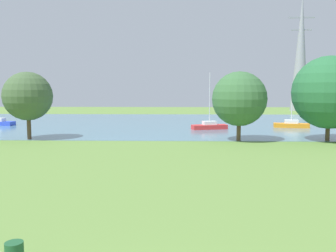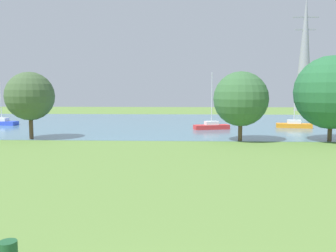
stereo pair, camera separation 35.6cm
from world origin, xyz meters
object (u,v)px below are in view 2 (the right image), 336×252
at_px(sailboat_red, 211,126).
at_px(tree_east_near, 241,99).
at_px(sailboat_blue, 2,122).
at_px(tree_west_near, 332,92).
at_px(sailboat_orange, 294,125).
at_px(electricity_pylon, 305,53).
at_px(tree_mid_shore, 30,96).

bearing_deg(sailboat_red, tree_east_near, -78.82).
height_order(sailboat_blue, tree_west_near, tree_west_near).
bearing_deg(sailboat_orange, sailboat_blue, 177.45).
height_order(sailboat_orange, sailboat_red, sailboat_red).
distance_m(tree_east_near, electricity_pylon, 60.49).
bearing_deg(sailboat_blue, sailboat_orange, -2.55).
bearing_deg(electricity_pylon, tree_east_near, -113.90).
distance_m(sailboat_blue, electricity_pylon, 71.22).
bearing_deg(tree_east_near, sailboat_blue, 155.51).
distance_m(tree_mid_shore, electricity_pylon, 72.14).
bearing_deg(electricity_pylon, sailboat_blue, -145.80).
relative_size(sailboat_red, tree_mid_shore, 1.05).
height_order(tree_mid_shore, tree_west_near, tree_west_near).
bearing_deg(tree_mid_shore, tree_west_near, -0.98).
bearing_deg(sailboat_orange, sailboat_red, -168.46).
relative_size(sailboat_orange, tree_west_near, 0.72).
distance_m(sailboat_blue, tree_east_near, 37.12).
bearing_deg(tree_mid_shore, electricity_pylon, 49.04).
bearing_deg(sailboat_red, sailboat_blue, 172.15).
distance_m(sailboat_blue, sailboat_red, 31.72).
bearing_deg(sailboat_red, sailboat_orange, 11.54).
xyz_separation_m(tree_mid_shore, electricity_pylon, (46.86, 53.97, 9.81)).
relative_size(sailboat_blue, tree_mid_shore, 0.89).
xyz_separation_m(sailboat_blue, tree_mid_shore, (10.89, -14.73, 4.23)).
xyz_separation_m(sailboat_orange, electricity_pylon, (14.52, 41.16, 14.04)).
height_order(sailboat_blue, tree_east_near, tree_east_near).
bearing_deg(sailboat_blue, tree_west_near, -19.61).
relative_size(tree_east_near, electricity_pylon, 0.25).
relative_size(sailboat_blue, electricity_pylon, 0.22).
relative_size(sailboat_red, tree_west_near, 0.86).
bearing_deg(sailboat_blue, electricity_pylon, 34.20).
relative_size(sailboat_orange, tree_mid_shore, 0.87).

